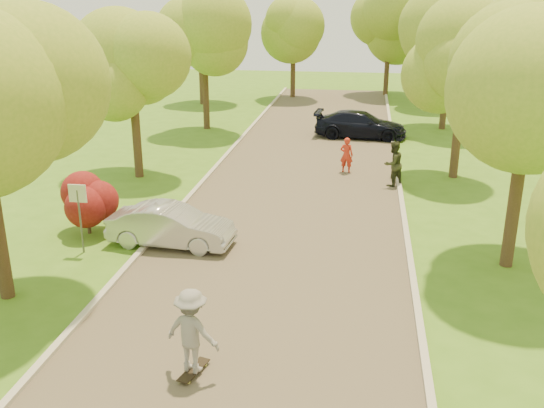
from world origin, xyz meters
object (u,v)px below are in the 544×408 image
Objects in this scene: longboard at (194,370)px; silver_sedan at (171,226)px; person_olive at (393,164)px; person_striped at (347,155)px; dark_sedan at (360,125)px; street_sign at (79,204)px; skateboarder at (192,331)px.

silver_sedan is at bearing -53.21° from longboard.
person_striped is at bearing -83.15° from person_olive.
person_striped reaches higher than dark_sedan.
street_sign reaches higher than person_striped.
person_olive reaches higher than longboard.
skateboarder reaches higher than longboard.
street_sign is 0.44× the size of dark_sedan.
skateboarder reaches higher than person_olive.
longboard is 0.53× the size of skateboarder.
skateboarder is at bearing -47.99° from longboard.
skateboarder is at bearing -154.40° from silver_sedan.
person_olive is (1.45, -8.67, 0.21)m from dark_sedan.
street_sign is 0.55× the size of silver_sedan.
silver_sedan is 2.50× the size of person_striped.
street_sign reaches higher than longboard.
person_striped is at bearing -25.12° from silver_sedan.
skateboarder is 0.98× the size of person_olive.
longboard is (5.06, -5.59, -1.46)m from street_sign.
person_olive is at bearing 149.04° from person_striped.
silver_sedan reaches higher than longboard.
person_striped is 0.84× the size of person_olive.
street_sign is 12.60m from person_striped.
dark_sedan is 2.66× the size of person_olive.
dark_sedan is (5.60, 16.03, 0.07)m from silver_sedan.
street_sign is 18.84m from dark_sedan.
person_striped is (-0.50, -6.97, 0.07)m from dark_sedan.
dark_sedan is 5.10× the size of longboard.
skateboarder reaches higher than person_striped.
silver_sedan is 4.03× the size of longboard.
street_sign reaches higher than skateboarder.
person_olive is at bearing -166.50° from dark_sedan.
dark_sedan is 3.16× the size of person_striped.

